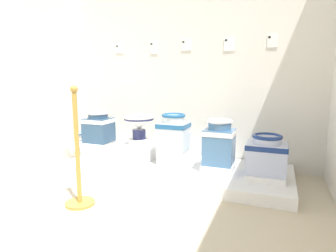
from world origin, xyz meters
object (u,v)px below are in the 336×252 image
at_px(stanchion_post_near_left, 78,170).
at_px(decorative_vase_companion, 80,148).
at_px(plinth_block_leftmost, 265,175).
at_px(info_placard_first, 120,49).
at_px(antique_toilet_squat_floral, 139,124).
at_px(info_placard_fifth, 273,41).
at_px(info_placard_third, 187,45).
at_px(info_placard_second, 154,48).
at_px(info_placard_fourth, 230,44).
at_px(plinth_block_tall_cobalt, 173,156).
at_px(antique_toilet_tall_cobalt, 173,131).
at_px(antique_toilet_leftmost, 266,154).
at_px(antique_toilet_rightmost, 219,142).
at_px(plinth_block_slender_white, 100,149).
at_px(plinth_block_squat_floral, 139,151).
at_px(plinth_block_rightmost, 218,167).
at_px(antique_toilet_slender_white, 99,126).

bearing_deg(stanchion_post_near_left, decorative_vase_companion, 128.17).
xyz_separation_m(plinth_block_leftmost, info_placard_first, (-2.00, 0.61, 1.37)).
distance_m(antique_toilet_squat_floral, info_placard_fifth, 1.82).
bearing_deg(plinth_block_leftmost, info_placard_third, 149.49).
distance_m(info_placard_second, info_placard_fourth, 0.98).
bearing_deg(plinth_block_tall_cobalt, info_placard_fifth, 25.67).
height_order(antique_toilet_tall_cobalt, info_placard_fourth, info_placard_fourth).
bearing_deg(antique_toilet_leftmost, info_placard_second, 157.62).
height_order(antique_toilet_rightmost, plinth_block_leftmost, antique_toilet_rightmost).
distance_m(plinth_block_slender_white, antique_toilet_rightmost, 1.57).
relative_size(plinth_block_squat_floral, antique_toilet_leftmost, 0.97).
bearing_deg(antique_toilet_tall_cobalt, info_placard_fifth, 25.67).
height_order(plinth_block_leftmost, info_placard_fourth, info_placard_fourth).
bearing_deg(plinth_block_leftmost, antique_toilet_squat_floral, 173.63).
bearing_deg(info_placard_fourth, info_placard_fifth, -0.00).
xyz_separation_m(plinth_block_leftmost, info_placard_second, (-1.48, 0.61, 1.36)).
relative_size(plinth_block_leftmost, info_placard_fifth, 2.70).
xyz_separation_m(antique_toilet_tall_cobalt, info_placard_fourth, (0.53, 0.48, 1.00)).
bearing_deg(antique_toilet_rightmost, plinth_block_squat_floral, 174.66).
bearing_deg(decorative_vase_companion, info_placard_fourth, 12.65).
height_order(plinth_block_slender_white, plinth_block_leftmost, plinth_block_slender_white).
bearing_deg(info_placard_fourth, decorative_vase_companion, -167.35).
distance_m(antique_toilet_leftmost, decorative_vase_companion, 2.43).
bearing_deg(plinth_block_squat_floral, info_placard_second, 88.44).
bearing_deg(antique_toilet_leftmost, antique_toilet_rightmost, 171.50).
distance_m(plinth_block_squat_floral, antique_toilet_squat_floral, 0.33).
bearing_deg(plinth_block_rightmost, antique_toilet_slender_white, 178.91).
xyz_separation_m(plinth_block_slender_white, info_placard_first, (0.04, 0.51, 1.30)).
bearing_deg(info_placard_first, info_placard_second, 0.00).
distance_m(plinth_block_slender_white, info_placard_second, 1.50).
bearing_deg(antique_toilet_squat_floral, info_placard_fourth, 24.05).
height_order(plinth_block_squat_floral, plinth_block_leftmost, plinth_block_squat_floral).
xyz_separation_m(antique_toilet_squat_floral, decorative_vase_companion, (-0.91, 0.02, -0.38)).
relative_size(info_placard_first, stanchion_post_near_left, 0.13).
height_order(antique_toilet_rightmost, decorative_vase_companion, antique_toilet_rightmost).
distance_m(antique_toilet_slender_white, plinth_block_leftmost, 2.07).
height_order(antique_toilet_slender_white, antique_toilet_tall_cobalt, antique_toilet_tall_cobalt).
distance_m(antique_toilet_tall_cobalt, plinth_block_rightmost, 0.65).
height_order(plinth_block_slender_white, plinth_block_rightmost, plinth_block_slender_white).
relative_size(plinth_block_tall_cobalt, plinth_block_leftmost, 0.81).
bearing_deg(antique_toilet_tall_cobalt, info_placard_third, 90.92).
height_order(plinth_block_rightmost, plinth_block_leftmost, plinth_block_rightmost).
xyz_separation_m(plinth_block_slender_white, stanchion_post_near_left, (0.54, -1.08, 0.11)).
height_order(plinth_block_squat_floral, stanchion_post_near_left, stanchion_post_near_left).
height_order(antique_toilet_tall_cobalt, stanchion_post_near_left, stanchion_post_near_left).
bearing_deg(plinth_block_rightmost, stanchion_post_near_left, -133.97).
xyz_separation_m(plinth_block_rightmost, plinth_block_leftmost, (0.49, -0.07, -0.01)).
xyz_separation_m(antique_toilet_tall_cobalt, antique_toilet_leftmost, (1.03, -0.13, -0.14)).
bearing_deg(info_placard_second, info_placard_first, -180.00).
bearing_deg(plinth_block_squat_floral, antique_toilet_rightmost, -5.34).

